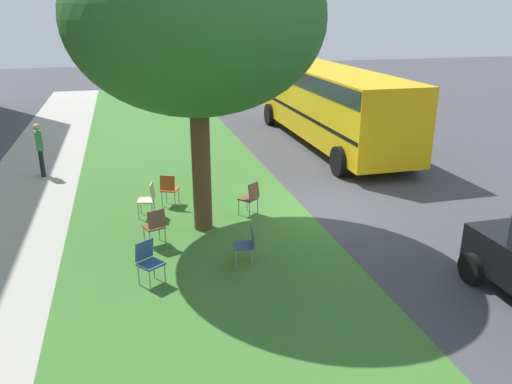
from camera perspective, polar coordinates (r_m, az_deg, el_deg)
name	(u,v)px	position (r m, az deg, el deg)	size (l,w,h in m)	color
ground	(316,212)	(13.42, 6.71, -2.19)	(80.00, 80.00, 0.00)	#424247
grass_verge	(194,223)	(12.68, -6.95, -3.52)	(48.00, 6.00, 0.01)	#3D752D
sidewalk_strip	(1,243)	(12.94, -26.68, -5.09)	(48.00, 2.80, 0.01)	#ADA89E
street_tree	(196,19)	(11.39, -6.77, 18.67)	(5.54, 5.54, 6.85)	brown
chair_0	(149,197)	(13.11, -11.96, -0.60)	(0.49, 0.50, 0.88)	beige
chair_1	(169,188)	(13.74, -9.74, 0.49)	(0.55, 0.55, 0.88)	#C64C1E
chair_2	(155,224)	(11.44, -11.25, -3.59)	(0.53, 0.53, 0.88)	brown
chair_3	(250,196)	(12.92, -0.63, -0.46)	(0.59, 0.59, 0.88)	brown
chair_4	(247,242)	(10.42, -1.00, -5.59)	(0.48, 0.48, 0.88)	#335184
chair_5	(148,259)	(9.93, -11.98, -7.38)	(0.58, 0.58, 0.88)	#335184
school_bus	(330,99)	(20.09, 8.30, 10.27)	(10.40, 2.80, 2.88)	yellow
pedestrian_0	(40,148)	(17.35, -23.10, 4.60)	(0.39, 0.27, 1.69)	black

